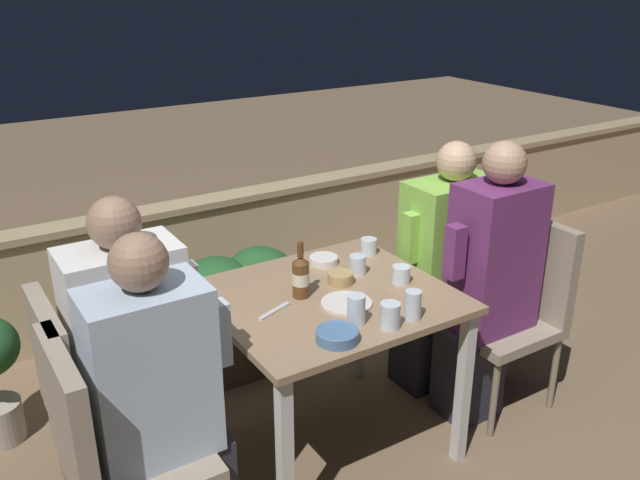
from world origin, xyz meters
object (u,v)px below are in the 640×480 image
beer_bottle (301,276)px  person_white_polo (138,354)px  chair_right_near (516,297)px  chair_right_far (473,273)px  person_purple_stripe (488,283)px  person_blue_shirt (163,401)px  person_green_blouse (443,267)px  chair_left_far (86,392)px  chair_left_near (105,443)px

beer_bottle → person_white_polo: bearing=170.2°
chair_right_near → chair_right_far: same height
person_purple_stripe → chair_right_far: bearing=54.2°
person_blue_shirt → person_white_polo: (0.02, 0.33, 0.01)m
chair_right_near → person_green_blouse: bearing=121.3°
chair_left_far → chair_right_near: 1.97m
chair_left_far → person_blue_shirt: bearing=-61.1°
chair_left_near → chair_right_far: 2.02m
person_purple_stripe → chair_left_near: bearing=-179.3°
chair_left_near → chair_right_far: (1.99, 0.33, 0.00)m
person_blue_shirt → chair_right_far: person_blue_shirt is taller
person_white_polo → beer_bottle: size_ratio=5.29×
chair_left_far → beer_bottle: size_ratio=3.83×
chair_right_near → beer_bottle: bearing=169.7°
person_white_polo → beer_bottle: bearing=-9.8°
person_purple_stripe → person_green_blouse: size_ratio=1.05×
chair_left_near → person_white_polo: size_ratio=0.72×
person_blue_shirt → person_purple_stripe: (1.55, 0.02, 0.04)m
chair_left_near → chair_right_far: same height
chair_left_far → person_white_polo: size_ratio=0.72×
person_blue_shirt → chair_right_near: size_ratio=1.36×
person_white_polo → person_purple_stripe: size_ratio=0.96×
chair_right_near → person_green_blouse: 0.37m
chair_left_far → person_white_polo: bearing=0.0°
chair_right_near → chair_left_near: bearing=-179.3°
person_purple_stripe → beer_bottle: 0.91m
person_white_polo → chair_right_far: (1.76, 0.00, -0.10)m
person_blue_shirt → person_purple_stripe: bearing=0.8°
chair_left_far → beer_bottle: 0.92m
chair_left_near → beer_bottle: (0.89, 0.22, 0.30)m
chair_left_near → chair_right_near: size_ratio=1.00×
chair_right_far → chair_left_near: bearing=-170.5°
person_blue_shirt → person_purple_stripe: 1.56m
beer_bottle → chair_right_far: bearing=6.0°
person_blue_shirt → person_green_blouse: bearing=12.0°
chair_left_far → beer_bottle: bearing=-7.5°
chair_right_near → person_green_blouse: (-0.19, 0.31, 0.09)m
beer_bottle → person_blue_shirt: bearing=-162.2°
person_white_polo → person_green_blouse: (1.55, 0.00, -0.01)m
chair_left_far → person_green_blouse: bearing=0.0°
chair_right_far → person_blue_shirt: bearing=-169.4°
chair_left_near → person_purple_stripe: 1.77m
chair_right_near → person_green_blouse: size_ratio=0.73×
chair_right_near → person_purple_stripe: 0.24m
person_blue_shirt → chair_left_far: person_blue_shirt is taller
person_blue_shirt → person_purple_stripe: size_ratio=0.94×
chair_left_near → person_green_blouse: size_ratio=0.73×
chair_right_far → person_green_blouse: person_green_blouse is taller
chair_right_near → chair_left_far: bearing=170.9°
person_green_blouse → person_white_polo: bearing=-179.9°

